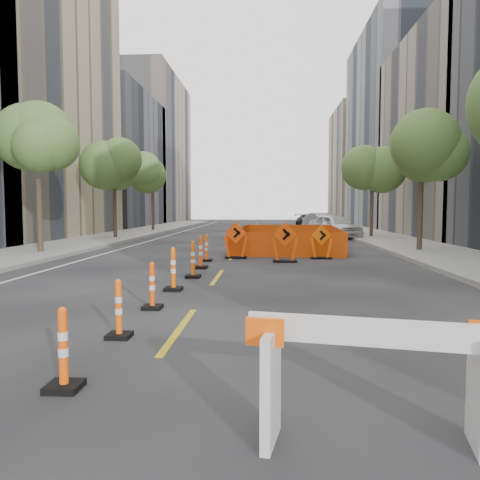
# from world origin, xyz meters

# --- Properties ---
(ground_plane) EXTENTS (140.00, 140.00, 0.00)m
(ground_plane) POSITION_xyz_m (0.00, 0.00, 0.00)
(ground_plane) COLOR black
(sidewalk_left) EXTENTS (4.00, 90.00, 0.15)m
(sidewalk_left) POSITION_xyz_m (-9.00, 12.00, 0.07)
(sidewalk_left) COLOR gray
(sidewalk_left) RESTS_ON ground
(sidewalk_right) EXTENTS (4.00, 90.00, 0.15)m
(sidewalk_right) POSITION_xyz_m (9.00, 12.00, 0.07)
(sidewalk_right) COLOR gray
(sidewalk_right) RESTS_ON ground
(bld_left_d) EXTENTS (12.00, 16.00, 14.00)m
(bld_left_d) POSITION_xyz_m (-17.00, 39.20, 7.00)
(bld_left_d) COLOR #4C4C51
(bld_left_d) RESTS_ON ground
(bld_left_e) EXTENTS (12.00, 20.00, 20.00)m
(bld_left_e) POSITION_xyz_m (-17.00, 55.60, 10.00)
(bld_left_e) COLOR gray
(bld_left_e) RESTS_ON ground
(bld_right_d) EXTENTS (12.00, 18.00, 20.00)m
(bld_right_d) POSITION_xyz_m (17.00, 40.20, 10.00)
(bld_right_d) COLOR gray
(bld_right_d) RESTS_ON ground
(bld_right_e) EXTENTS (12.00, 14.00, 16.00)m
(bld_right_e) POSITION_xyz_m (17.00, 58.60, 8.00)
(bld_right_e) COLOR tan
(bld_right_e) RESTS_ON ground
(tree_l_b) EXTENTS (2.80, 2.80, 5.95)m
(tree_l_b) POSITION_xyz_m (-8.40, 10.00, 4.53)
(tree_l_b) COLOR #382B1E
(tree_l_b) RESTS_ON ground
(tree_l_c) EXTENTS (2.80, 2.80, 5.95)m
(tree_l_c) POSITION_xyz_m (-8.40, 20.00, 4.53)
(tree_l_c) COLOR #382B1E
(tree_l_c) RESTS_ON ground
(tree_l_d) EXTENTS (2.80, 2.80, 5.95)m
(tree_l_d) POSITION_xyz_m (-8.40, 30.00, 4.53)
(tree_l_d) COLOR #382B1E
(tree_l_d) RESTS_ON ground
(tree_r_b) EXTENTS (2.80, 2.80, 5.95)m
(tree_r_b) POSITION_xyz_m (8.40, 12.00, 4.53)
(tree_r_b) COLOR #382B1E
(tree_r_b) RESTS_ON ground
(tree_r_c) EXTENTS (2.80, 2.80, 5.95)m
(tree_r_c) POSITION_xyz_m (8.40, 22.00, 4.53)
(tree_r_c) COLOR #382B1E
(tree_r_c) RESTS_ON ground
(channelizer_0) EXTENTS (0.38, 0.38, 0.96)m
(channelizer_0) POSITION_xyz_m (-0.81, -4.67, 0.48)
(channelizer_0) COLOR #FF520A
(channelizer_0) RESTS_ON ground
(channelizer_1) EXTENTS (0.37, 0.37, 0.94)m
(channelizer_1) POSITION_xyz_m (-0.86, -2.55, 0.47)
(channelizer_1) COLOR #FF5E0A
(channelizer_1) RESTS_ON ground
(channelizer_2) EXTENTS (0.38, 0.38, 0.97)m
(channelizer_2) POSITION_xyz_m (-0.86, -0.43, 0.48)
(channelizer_2) COLOR #F24B0A
(channelizer_2) RESTS_ON ground
(channelizer_3) EXTENTS (0.43, 0.43, 1.09)m
(channelizer_3) POSITION_xyz_m (-0.85, 1.68, 0.54)
(channelizer_3) COLOR #ED5A0A
(channelizer_3) RESTS_ON ground
(channelizer_4) EXTENTS (0.43, 0.43, 1.09)m
(channelizer_4) POSITION_xyz_m (-0.70, 3.80, 0.54)
(channelizer_4) COLOR #E35609
(channelizer_4) RESTS_ON ground
(channelizer_5) EXTENTS (0.44, 0.44, 1.12)m
(channelizer_5) POSITION_xyz_m (-0.77, 5.92, 0.56)
(channelizer_5) COLOR #EF440A
(channelizer_5) RESTS_ON ground
(channelizer_6) EXTENTS (0.41, 0.41, 1.03)m
(channelizer_6) POSITION_xyz_m (-0.86, 8.04, 0.51)
(channelizer_6) COLOR #F2530A
(channelizer_6) RESTS_ON ground
(chevron_sign_left) EXTENTS (1.12, 0.84, 1.49)m
(chevron_sign_left) POSITION_xyz_m (0.19, 9.14, 0.75)
(chevron_sign_left) COLOR #E04109
(chevron_sign_left) RESTS_ON ground
(chevron_sign_center) EXTENTS (1.14, 0.88, 1.51)m
(chevron_sign_center) POSITION_xyz_m (2.13, 7.96, 0.76)
(chevron_sign_center) COLOR #DB4309
(chevron_sign_center) RESTS_ON ground
(chevron_sign_right) EXTENTS (1.03, 0.80, 1.36)m
(chevron_sign_right) POSITION_xyz_m (3.64, 9.17, 0.68)
(chevron_sign_right) COLOR #E35D09
(chevron_sign_right) RESTS_ON ground
(safety_fence) EXTENTS (5.38, 8.63, 1.05)m
(safety_fence) POSITION_xyz_m (2.50, 13.82, 0.52)
(safety_fence) COLOR #F94A0D
(safety_fence) RESTS_ON ground
(barricade_board) EXTENTS (2.30, 1.07, 1.12)m
(barricade_board) POSITION_xyz_m (2.41, -5.72, 0.56)
(barricade_board) COLOR white
(barricade_board) RESTS_ON ground
(parked_car_near) EXTENTS (3.66, 5.08, 1.61)m
(parked_car_near) POSITION_xyz_m (6.03, 22.37, 0.80)
(parked_car_near) COLOR white
(parked_car_near) RESTS_ON ground
(parked_car_mid) EXTENTS (3.18, 5.19, 1.61)m
(parked_car_mid) POSITION_xyz_m (6.01, 28.82, 0.81)
(parked_car_mid) COLOR #B3B3B9
(parked_car_mid) RESTS_ON ground
(parked_car_far) EXTENTS (3.41, 5.34, 1.44)m
(parked_car_far) POSITION_xyz_m (5.70, 34.98, 0.72)
(parked_car_far) COLOR black
(parked_car_far) RESTS_ON ground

